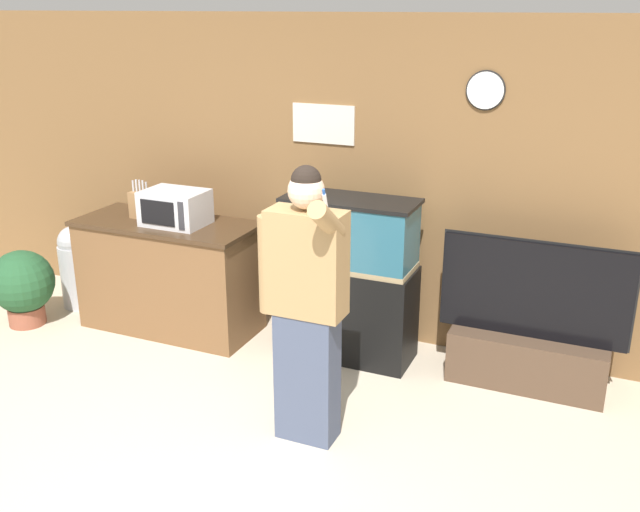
{
  "coord_description": "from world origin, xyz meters",
  "views": [
    {
      "loc": [
        1.96,
        -2.79,
        2.65
      ],
      "look_at": [
        0.16,
        1.37,
        1.05
      ],
      "focal_mm": 40.0,
      "sensor_mm": 36.0,
      "label": 1
    }
  ],
  "objects_px": {
    "knife_block": "(139,204)",
    "trash_bin": "(76,265)",
    "person_standing": "(305,304)",
    "counter_island": "(170,275)",
    "potted_plant": "(22,285)",
    "aquarium_on_stand": "(349,279)",
    "microwave": "(175,208)",
    "tv_on_stand": "(529,344)"
  },
  "relations": [
    {
      "from": "tv_on_stand",
      "to": "knife_block",
      "type": "bearing_deg",
      "value": -176.81
    },
    {
      "from": "knife_block",
      "to": "person_standing",
      "type": "bearing_deg",
      "value": -27.97
    },
    {
      "from": "aquarium_on_stand",
      "to": "potted_plant",
      "type": "bearing_deg",
      "value": -168.3
    },
    {
      "from": "person_standing",
      "to": "trash_bin",
      "type": "bearing_deg",
      "value": 158.58
    },
    {
      "from": "counter_island",
      "to": "tv_on_stand",
      "type": "bearing_deg",
      "value": 3.84
    },
    {
      "from": "tv_on_stand",
      "to": "potted_plant",
      "type": "height_order",
      "value": "tv_on_stand"
    },
    {
      "from": "person_standing",
      "to": "trash_bin",
      "type": "distance_m",
      "value": 3.07
    },
    {
      "from": "tv_on_stand",
      "to": "trash_bin",
      "type": "xyz_separation_m",
      "value": [
        -4.02,
        -0.15,
        0.07
      ]
    },
    {
      "from": "counter_island",
      "to": "potted_plant",
      "type": "bearing_deg",
      "value": -159.1
    },
    {
      "from": "tv_on_stand",
      "to": "counter_island",
      "type": "bearing_deg",
      "value": -176.16
    },
    {
      "from": "counter_island",
      "to": "tv_on_stand",
      "type": "height_order",
      "value": "tv_on_stand"
    },
    {
      "from": "aquarium_on_stand",
      "to": "knife_block",
      "type": "bearing_deg",
      "value": -176.95
    },
    {
      "from": "knife_block",
      "to": "trash_bin",
      "type": "distance_m",
      "value": 1.04
    },
    {
      "from": "aquarium_on_stand",
      "to": "tv_on_stand",
      "type": "relative_size",
      "value": 0.96
    },
    {
      "from": "counter_island",
      "to": "aquarium_on_stand",
      "type": "xyz_separation_m",
      "value": [
        1.59,
        0.12,
        0.17
      ]
    },
    {
      "from": "counter_island",
      "to": "knife_block",
      "type": "height_order",
      "value": "knife_block"
    },
    {
      "from": "aquarium_on_stand",
      "to": "microwave",
      "type": "bearing_deg",
      "value": -174.33
    },
    {
      "from": "knife_block",
      "to": "tv_on_stand",
      "type": "xyz_separation_m",
      "value": [
        3.23,
        0.18,
        -0.75
      ]
    },
    {
      "from": "person_standing",
      "to": "potted_plant",
      "type": "xyz_separation_m",
      "value": [
        -2.96,
        0.59,
        -0.56
      ]
    },
    {
      "from": "microwave",
      "to": "potted_plant",
      "type": "height_order",
      "value": "microwave"
    },
    {
      "from": "aquarium_on_stand",
      "to": "trash_bin",
      "type": "height_order",
      "value": "aquarium_on_stand"
    },
    {
      "from": "counter_island",
      "to": "aquarium_on_stand",
      "type": "distance_m",
      "value": 1.6
    },
    {
      "from": "microwave",
      "to": "knife_block",
      "type": "distance_m",
      "value": 0.4
    },
    {
      "from": "trash_bin",
      "to": "potted_plant",
      "type": "bearing_deg",
      "value": -106.05
    },
    {
      "from": "potted_plant",
      "to": "trash_bin",
      "type": "bearing_deg",
      "value": 73.95
    },
    {
      "from": "knife_block",
      "to": "potted_plant",
      "type": "xyz_separation_m",
      "value": [
        -0.94,
        -0.48,
        -0.7
      ]
    },
    {
      "from": "aquarium_on_stand",
      "to": "tv_on_stand",
      "type": "height_order",
      "value": "aquarium_on_stand"
    },
    {
      "from": "knife_block",
      "to": "trash_bin",
      "type": "relative_size",
      "value": 0.42
    },
    {
      "from": "knife_block",
      "to": "tv_on_stand",
      "type": "height_order",
      "value": "knife_block"
    },
    {
      "from": "knife_block",
      "to": "person_standing",
      "type": "xyz_separation_m",
      "value": [
        2.02,
        -1.08,
        -0.14
      ]
    },
    {
      "from": "counter_island",
      "to": "aquarium_on_stand",
      "type": "height_order",
      "value": "aquarium_on_stand"
    },
    {
      "from": "knife_block",
      "to": "trash_bin",
      "type": "bearing_deg",
      "value": 177.88
    },
    {
      "from": "trash_bin",
      "to": "aquarium_on_stand",
      "type": "bearing_deg",
      "value": 1.51
    },
    {
      "from": "trash_bin",
      "to": "counter_island",
      "type": "bearing_deg",
      "value": -2.59
    },
    {
      "from": "counter_island",
      "to": "potted_plant",
      "type": "relative_size",
      "value": 2.29
    },
    {
      "from": "person_standing",
      "to": "knife_block",
      "type": "bearing_deg",
      "value": 152.03
    },
    {
      "from": "knife_block",
      "to": "aquarium_on_stand",
      "type": "distance_m",
      "value": 1.91
    },
    {
      "from": "potted_plant",
      "to": "trash_bin",
      "type": "height_order",
      "value": "trash_bin"
    },
    {
      "from": "counter_island",
      "to": "trash_bin",
      "type": "xyz_separation_m",
      "value": [
        -1.06,
        0.05,
        -0.08
      ]
    },
    {
      "from": "aquarium_on_stand",
      "to": "counter_island",
      "type": "bearing_deg",
      "value": -175.75
    },
    {
      "from": "microwave",
      "to": "person_standing",
      "type": "height_order",
      "value": "person_standing"
    },
    {
      "from": "microwave",
      "to": "potted_plant",
      "type": "xyz_separation_m",
      "value": [
        -1.33,
        -0.43,
        -0.73
      ]
    }
  ]
}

